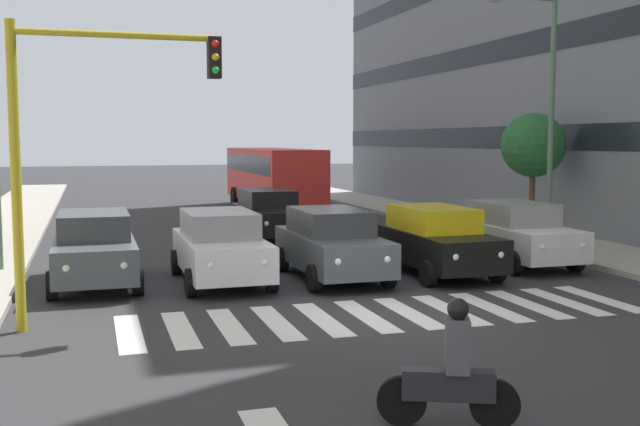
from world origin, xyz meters
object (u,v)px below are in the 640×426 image
car_0 (514,233)px  car_2 (331,243)px  car_1 (435,240)px  traffic_light_gantry (76,127)px  motorcycle_with_rider (451,374)px  car_3 (220,246)px  street_lamp_right (16,76)px  bus_behind_traffic (272,173)px  street_lamp_left (542,97)px  car_row2_0 (268,214)px  car_4 (94,248)px  street_tree_1 (533,146)px

car_0 → car_2: same height
car_1 → traffic_light_gantry: traffic_light_gantry is taller
car_0 → car_2: bearing=5.8°
car_2 → motorcycle_with_rider: (1.61, 9.60, -0.24)m
car_3 → street_lamp_right: bearing=-30.1°
car_2 → car_3: (2.71, -0.28, 0.00)m
car_2 → bus_behind_traffic: bus_behind_traffic is taller
car_1 → street_lamp_left: street_lamp_left is taller
bus_behind_traffic → car_row2_0: bearing=75.8°
car_2 → car_row2_0: same height
car_2 → car_4: bearing=-8.7°
motorcycle_with_rider → street_tree_1: size_ratio=0.38×
car_4 → bus_behind_traffic: bus_behind_traffic is taller
motorcycle_with_rider → street_lamp_right: 14.49m
car_3 → street_lamp_left: bearing=-169.0°
car_0 → car_3: same height
car_2 → street_tree_1: size_ratio=1.06×
car_4 → car_row2_0: same height
car_0 → street_lamp_left: size_ratio=0.59×
traffic_light_gantry → street_lamp_right: 6.57m
car_4 → street_tree_1: size_ratio=1.06×
car_3 → street_lamp_right: size_ratio=0.56×
traffic_light_gantry → motorcycle_with_rider: bearing=124.0°
motorcycle_with_rider → street_lamp_right: (5.73, -12.57, 4.37)m
car_0 → traffic_light_gantry: 12.27m
car_3 → car_row2_0: same height
street_tree_1 → car_1: bearing=40.1°
bus_behind_traffic → traffic_light_gantry: (8.60, 21.01, 1.79)m
car_row2_0 → traffic_light_gantry: 12.85m
car_0 → car_4: same height
car_row2_0 → traffic_light_gantry: (6.06, 10.99, 2.77)m
car_4 → bus_behind_traffic: (-8.34, -16.86, 0.97)m
car_4 → car_row2_0: bearing=-130.3°
car_3 → car_4: bearing=-11.1°
car_4 → street_lamp_left: size_ratio=0.59×
car_4 → traffic_light_gantry: 4.99m
car_0 → car_row2_0: size_ratio=1.00×
bus_behind_traffic → street_lamp_left: 16.39m
street_lamp_right → street_lamp_left: bearing=177.1°
car_1 → traffic_light_gantry: (8.60, 3.14, 2.77)m
car_1 → bus_behind_traffic: 17.90m
car_1 → car_3: size_ratio=1.00×
traffic_light_gantry → street_tree_1: size_ratio=1.31×
car_3 → motorcycle_with_rider: 9.95m
street_lamp_right → motorcycle_with_rider: bearing=114.5°
car_1 → street_lamp_left: 6.41m
bus_behind_traffic → car_0: bearing=99.0°
car_1 → car_row2_0: 8.25m
street_lamp_left → car_3: bearing=11.0°
car_3 → bus_behind_traffic: bus_behind_traffic is taller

